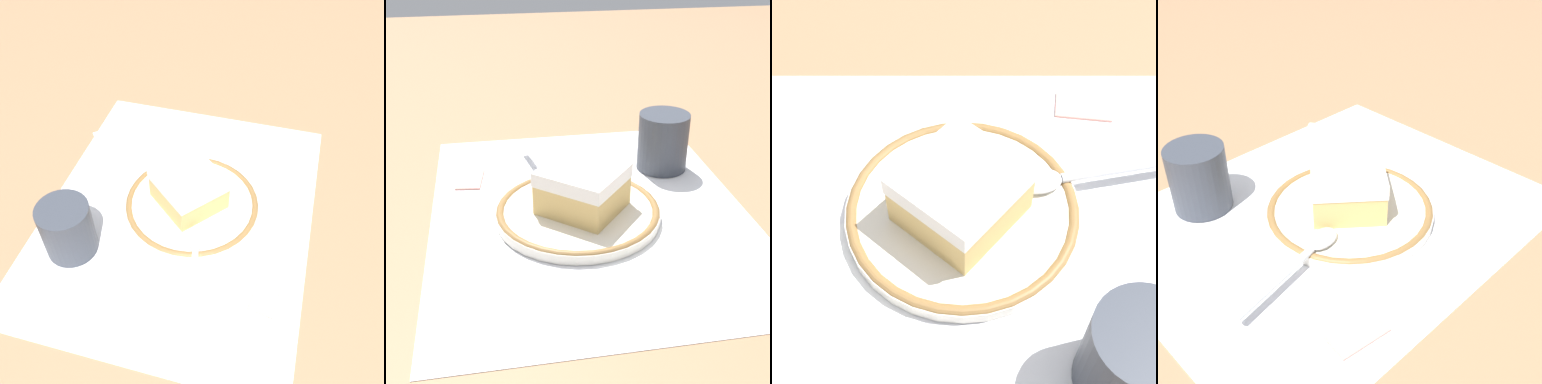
# 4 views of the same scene
# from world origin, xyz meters

# --- Properties ---
(ground_plane) EXTENTS (2.40, 2.40, 0.00)m
(ground_plane) POSITION_xyz_m (0.00, 0.00, 0.00)
(ground_plane) COLOR #9E7551
(placemat) EXTENTS (0.43, 0.35, 0.00)m
(placemat) POSITION_xyz_m (0.00, 0.00, 0.00)
(placemat) COLOR white
(placemat) RESTS_ON ground_plane
(plate) EXTENTS (0.18, 0.18, 0.01)m
(plate) POSITION_xyz_m (-0.01, 0.01, 0.01)
(plate) COLOR silver
(plate) RESTS_ON placemat
(cake_slice) EXTENTS (0.11, 0.11, 0.05)m
(cake_slice) POSITION_xyz_m (-0.01, 0.01, 0.04)
(cake_slice) COLOR #DBB76B
(cake_slice) RESTS_ON plate
(spoon) EXTENTS (0.14, 0.04, 0.01)m
(spoon) POSITION_xyz_m (0.08, 0.04, 0.02)
(spoon) COLOR silver
(spoon) RESTS_ON plate
(cup) EXTENTS (0.06, 0.06, 0.07)m
(cup) POSITION_xyz_m (0.09, -0.11, 0.03)
(cup) COLOR #383D47
(cup) RESTS_ON placemat
(napkin) EXTENTS (0.19, 0.19, 0.00)m
(napkin) POSITION_xyz_m (-0.11, -0.09, 0.00)
(napkin) COLOR white
(napkin) RESTS_ON placemat
(sugar_packet) EXTENTS (0.05, 0.04, 0.01)m
(sugar_packet) POSITION_xyz_m (0.10, 0.13, 0.00)
(sugar_packet) COLOR #E5998C
(sugar_packet) RESTS_ON placemat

